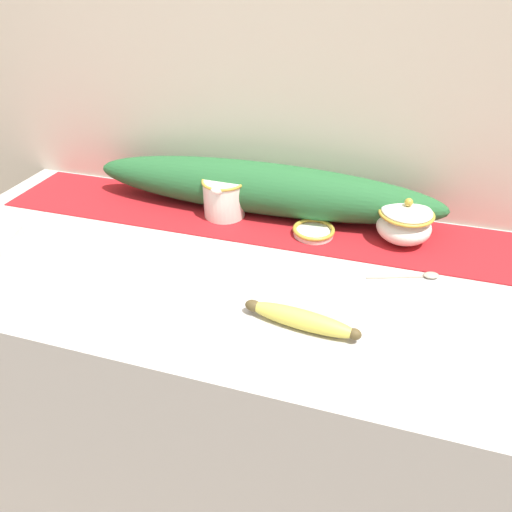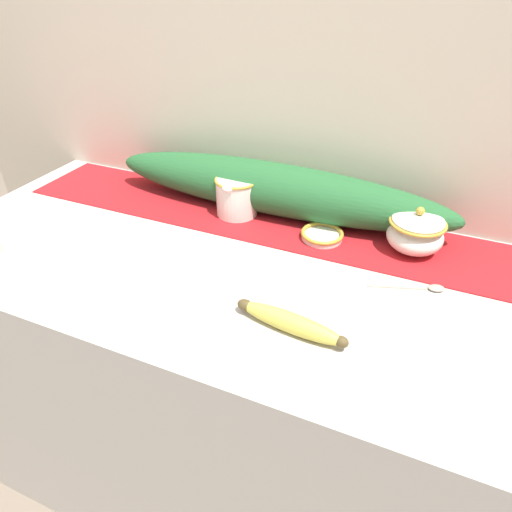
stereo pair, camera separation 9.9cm
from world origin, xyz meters
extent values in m
plane|color=#7A6B5B|center=(0.00, 0.00, 0.00)|extent=(12.00, 12.00, 0.00)
cube|color=#B7B2AD|center=(0.00, 0.00, 0.44)|extent=(1.54, 0.68, 0.88)
cube|color=beige|center=(0.00, 0.36, 1.20)|extent=(2.34, 0.04, 2.40)
cube|color=#A8191E|center=(0.00, 0.21, 0.89)|extent=(1.41, 0.24, 0.00)
cylinder|color=white|center=(-0.09, 0.21, 0.94)|extent=(0.11, 0.11, 0.10)
torus|color=#B79333|center=(-0.09, 0.21, 0.99)|extent=(0.12, 0.12, 0.01)
torus|color=white|center=(-0.09, 0.28, 0.95)|extent=(0.05, 0.01, 0.05)
ellipsoid|color=white|center=(-0.09, 0.16, 0.98)|extent=(0.03, 0.02, 0.02)
ellipsoid|color=white|center=(0.38, 0.21, 0.93)|extent=(0.13, 0.13, 0.08)
torus|color=#B79333|center=(0.38, 0.21, 0.96)|extent=(0.13, 0.13, 0.01)
ellipsoid|color=white|center=(0.38, 0.21, 0.97)|extent=(0.12, 0.12, 0.03)
sphere|color=#B79333|center=(0.38, 0.21, 0.99)|extent=(0.02, 0.02, 0.02)
cylinder|color=white|center=(0.16, 0.18, 0.89)|extent=(0.10, 0.10, 0.01)
torus|color=#B79333|center=(0.16, 0.18, 0.90)|extent=(0.11, 0.11, 0.01)
ellipsoid|color=#DBCC4C|center=(0.20, -0.16, 0.90)|extent=(0.22, 0.06, 0.04)
ellipsoid|color=brown|center=(0.11, -0.15, 0.90)|extent=(0.04, 0.03, 0.02)
ellipsoid|color=brown|center=(0.30, -0.18, 0.90)|extent=(0.03, 0.02, 0.02)
cube|color=#A89E89|center=(0.37, 0.05, 0.89)|extent=(0.12, 0.05, 0.00)
ellipsoid|color=#A89E89|center=(0.45, 0.08, 0.89)|extent=(0.04, 0.03, 0.01)
ellipsoid|color=#235B2D|center=(0.00, 0.26, 0.96)|extent=(0.96, 0.15, 0.14)
sphere|color=silver|center=(-0.33, 0.26, 0.97)|extent=(0.07, 0.07, 0.07)
sphere|color=silver|center=(-0.11, 0.28, 0.97)|extent=(0.06, 0.06, 0.06)
sphere|color=silver|center=(0.11, 0.28, 0.97)|extent=(0.07, 0.07, 0.07)
sphere|color=silver|center=(0.27, 0.26, 0.98)|extent=(0.05, 0.05, 0.05)
camera|label=1|loc=(0.31, -0.81, 1.48)|focal=32.00mm
camera|label=2|loc=(0.40, -0.78, 1.48)|focal=32.00mm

